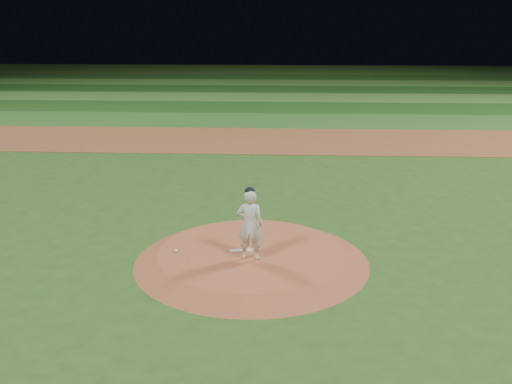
# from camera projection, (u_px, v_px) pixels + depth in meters

# --- Properties ---
(ground) EXTENTS (120.00, 120.00, 0.00)m
(ground) POSITION_uv_depth(u_px,v_px,m) (252.00, 261.00, 13.45)
(ground) COLOR #28511A
(ground) RESTS_ON ground
(infield_dirt_band) EXTENTS (70.00, 6.00, 0.02)m
(infield_dirt_band) POSITION_uv_depth(u_px,v_px,m) (269.00, 140.00, 26.82)
(infield_dirt_band) COLOR brown
(infield_dirt_band) RESTS_ON ground
(outfield_stripe_0) EXTENTS (70.00, 5.00, 0.02)m
(outfield_stripe_0) POSITION_uv_depth(u_px,v_px,m) (272.00, 120.00, 32.08)
(outfield_stripe_0) COLOR #2B6324
(outfield_stripe_0) RESTS_ON ground
(outfield_stripe_1) EXTENTS (70.00, 5.00, 0.02)m
(outfield_stripe_1) POSITION_uv_depth(u_px,v_px,m) (274.00, 107.00, 36.86)
(outfield_stripe_1) COLOR #1C4817
(outfield_stripe_1) RESTS_ON ground
(outfield_stripe_2) EXTENTS (70.00, 5.00, 0.02)m
(outfield_stripe_2) POSITION_uv_depth(u_px,v_px,m) (276.00, 97.00, 41.64)
(outfield_stripe_2) COLOR #39752A
(outfield_stripe_2) RESTS_ON ground
(outfield_stripe_3) EXTENTS (70.00, 5.00, 0.02)m
(outfield_stripe_3) POSITION_uv_depth(u_px,v_px,m) (277.00, 89.00, 46.41)
(outfield_stripe_3) COLOR #184315
(outfield_stripe_3) RESTS_ON ground
(outfield_stripe_4) EXTENTS (70.00, 5.00, 0.02)m
(outfield_stripe_4) POSITION_uv_depth(u_px,v_px,m) (278.00, 83.00, 51.19)
(outfield_stripe_4) COLOR #356A26
(outfield_stripe_4) RESTS_ON ground
(outfield_stripe_5) EXTENTS (70.00, 5.00, 0.02)m
(outfield_stripe_5) POSITION_uv_depth(u_px,v_px,m) (278.00, 77.00, 55.97)
(outfield_stripe_5) COLOR #194215
(outfield_stripe_5) RESTS_ON ground
(pitchers_mound) EXTENTS (5.50, 5.50, 0.25)m
(pitchers_mound) POSITION_uv_depth(u_px,v_px,m) (252.00, 256.00, 13.41)
(pitchers_mound) COLOR #A15032
(pitchers_mound) RESTS_ON ground
(pitching_rubber) EXTENTS (0.54, 0.22, 0.03)m
(pitching_rubber) POSITION_uv_depth(u_px,v_px,m) (241.00, 250.00, 13.39)
(pitching_rubber) COLOR silver
(pitching_rubber) RESTS_ON pitchers_mound
(rosin_bag) EXTENTS (0.11, 0.11, 0.06)m
(rosin_bag) POSITION_uv_depth(u_px,v_px,m) (176.00, 251.00, 13.34)
(rosin_bag) COLOR silver
(rosin_bag) RESTS_ON pitchers_mound
(pitcher_on_mound) EXTENTS (0.61, 0.42, 1.70)m
(pitcher_on_mound) POSITION_uv_depth(u_px,v_px,m) (250.00, 224.00, 12.72)
(pitcher_on_mound) COLOR silver
(pitcher_on_mound) RESTS_ON pitchers_mound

